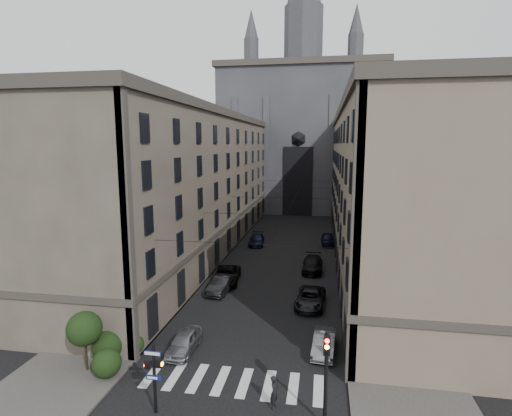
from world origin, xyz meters
The scene contains 19 objects.
sidewalk_left centered at (-10.50, 36.00, 0.07)m, with size 7.00×80.00×0.15m, color #383533.
sidewalk_right centered at (10.50, 36.00, 0.07)m, with size 7.00×80.00×0.15m, color #383533.
zebra_crossing centered at (0.00, 5.00, 0.01)m, with size 11.00×3.20×0.01m, color beige.
building_left centered at (-13.44, 36.00, 9.34)m, with size 13.60×60.60×18.85m.
building_right centered at (13.44, 36.00, 9.34)m, with size 13.60×60.60×18.85m.
gothic_tower centered at (0.00, 74.96, 17.80)m, with size 35.00×23.00×58.00m.
pedestrian_signal_left centered at (-3.51, 1.50, 2.32)m, with size 1.02×0.38×4.00m.
traffic_light_right centered at (5.60, 1.92, 3.29)m, with size 0.34×0.50×5.20m.
shrub_cluster centered at (-8.72, 5.01, 1.80)m, with size 3.90×4.40×3.90m.
tram_wires centered at (0.00, 35.63, 7.25)m, with size 14.00×60.00×0.43m.
car_left_near centered at (-4.20, 8.00, 0.72)m, with size 1.69×4.20×1.43m, color gray.
car_left_midnear centered at (-4.47, 19.60, 0.78)m, with size 1.66×4.76×1.57m, color black.
car_left_midfar centered at (-4.67, 22.34, 0.79)m, with size 2.61×5.66×1.57m, color black.
car_left_far centered at (-4.20, 38.78, 0.74)m, with size 2.09×5.13×1.49m, color black.
car_right_near centered at (5.56, 9.58, 0.70)m, with size 1.48×4.26×1.40m, color slate.
car_right_midnear centered at (4.32, 17.57, 0.75)m, with size 2.48×5.38×1.49m, color black.
car_right_midfar centered at (4.20, 27.82, 0.80)m, with size 2.24×5.52×1.60m, color black.
car_right_far centered at (6.09, 40.55, 0.82)m, with size 1.95×4.84×1.65m, color black.
pedestrian centered at (2.85, 3.00, 0.94)m, with size 0.68×0.45×1.88m, color black.
Camera 1 is at (5.23, -17.07, 14.52)m, focal length 28.00 mm.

